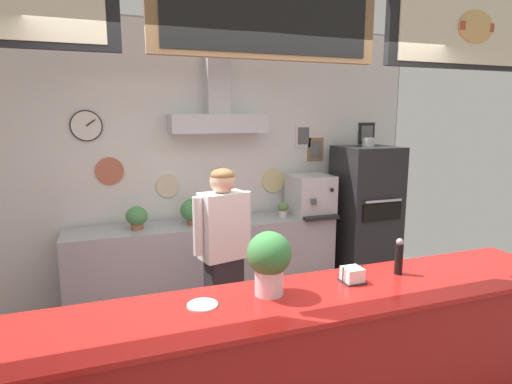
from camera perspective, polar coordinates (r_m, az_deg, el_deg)
The scene contains 13 objects.
back_wall_assembly at distance 4.64m, azimuth -8.08°, elevation 4.91°, with size 5.37×2.43×3.03m.
service_counter at distance 2.73m, azimuth 4.05°, elevation -23.93°, with size 3.85×0.66×1.01m.
back_prep_counter at distance 4.67m, azimuth -6.64°, elevation -9.69°, with size 2.84×0.53×0.92m.
pizza_oven at distance 5.21m, azimuth 14.47°, elevation -3.30°, with size 0.66×0.66×1.79m.
shop_worker at distance 3.57m, azimuth -4.40°, elevation -8.52°, with size 0.52×0.30×1.62m.
espresso_machine at distance 4.87m, azimuth 7.38°, elevation -0.43°, with size 0.45×0.55×0.46m.
potted_oregano at distance 4.38m, azimuth -15.78°, elevation -3.26°, with size 0.21×0.21×0.23m.
potted_sage at distance 4.44m, azimuth -8.46°, elevation -2.51°, with size 0.27×0.27×0.28m.
potted_basil at distance 4.75m, azimuth 3.67°, elevation -2.20°, with size 0.13×0.13×0.18m.
basil_vase at distance 2.46m, azimuth 1.78°, elevation -9.27°, with size 0.26×0.26×0.38m.
condiment_plate at distance 2.41m, azimuth -7.23°, elevation -14.87°, with size 0.17×0.17×0.01m.
pepper_grinder at distance 2.94m, azimuth 18.70°, elevation -8.24°, with size 0.05×0.05×0.24m.
napkin_holder at distance 2.76m, azimuth 12.85°, elevation -10.91°, with size 0.14×0.14×0.11m.
Camera 1 is at (-0.93, -2.31, 2.04)m, focal length 29.69 mm.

